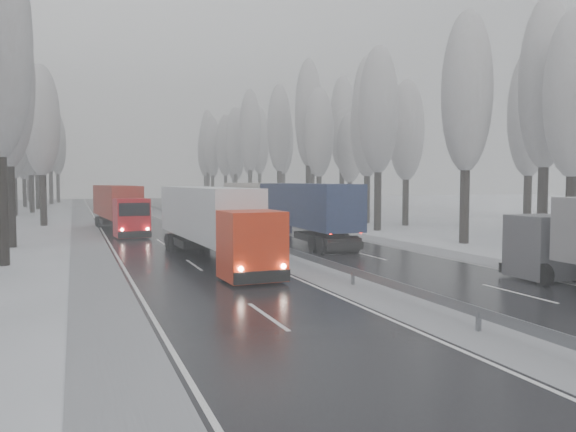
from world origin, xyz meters
TOP-DOWN VIEW (x-y plane):
  - ground at (0.00, 0.00)m, footprint 260.00×260.00m
  - carriageway_right at (5.25, 30.00)m, footprint 7.50×200.00m
  - carriageway_left at (-5.25, 30.00)m, footprint 7.50×200.00m
  - median_slush at (0.00, 30.00)m, footprint 3.00×200.00m
  - shoulder_right at (10.20, 30.00)m, footprint 2.40×200.00m
  - shoulder_left at (-10.20, 30.00)m, footprint 2.40×200.00m
  - median_guardrail at (0.00, 29.99)m, footprint 0.12×200.00m
  - tree_14 at (17.50, 8.71)m, footprint 3.60×3.60m
  - tree_15 at (19.28, 12.71)m, footprint 3.60×3.60m
  - tree_16 at (15.04, 15.67)m, footprint 3.60×3.60m
  - tree_17 at (24.68, 19.67)m, footprint 3.60×3.60m
  - tree_18 at (14.51, 27.03)m, footprint 3.60×3.60m
  - tree_19 at (20.02, 31.03)m, footprint 3.60×3.60m
  - tree_20 at (17.90, 35.17)m, footprint 3.60×3.60m
  - tree_21 at (20.12, 39.17)m, footprint 3.60×3.60m
  - tree_22 at (17.02, 45.60)m, footprint 3.60×3.60m
  - tree_23 at (23.31, 49.60)m, footprint 3.60×3.60m
  - tree_24 at (17.90, 51.02)m, footprint 3.60×3.60m
  - tree_25 at (24.81, 55.02)m, footprint 3.60×3.60m
  - tree_26 at (17.56, 61.27)m, footprint 3.60×3.60m
  - tree_27 at (24.72, 65.27)m, footprint 3.60×3.60m
  - tree_28 at (16.34, 71.95)m, footprint 3.60×3.60m
  - tree_29 at (23.71, 75.95)m, footprint 3.60×3.60m
  - tree_30 at (16.56, 81.70)m, footprint 3.60×3.60m
  - tree_31 at (22.48, 85.70)m, footprint 3.60×3.60m
  - tree_32 at (16.63, 89.21)m, footprint 3.60×3.60m
  - tree_33 at (19.77, 93.21)m, footprint 3.60×3.60m
  - tree_34 at (15.73, 96.32)m, footprint 3.60×3.60m
  - tree_35 at (24.94, 100.32)m, footprint 3.60×3.60m
  - tree_36 at (17.04, 106.16)m, footprint 3.60×3.60m
  - tree_37 at (24.02, 110.16)m, footprint 3.60×3.60m
  - tree_38 at (18.73, 116.73)m, footprint 3.60×3.60m
  - tree_39 at (21.55, 120.73)m, footprint 3.60×3.60m
  - tree_58 at (-15.13, 24.57)m, footprint 3.60×3.60m
  - tree_62 at (-13.94, 43.73)m, footprint 3.60×3.60m
  - tree_64 at (-18.26, 52.71)m, footprint 3.60×3.60m
  - tree_66 at (-18.16, 62.35)m, footprint 3.60×3.60m
  - tree_67 at (-19.54, 66.35)m, footprint 3.60×3.60m
  - tree_68 at (-16.58, 69.11)m, footprint 3.60×3.60m
  - tree_70 at (-16.33, 79.19)m, footprint 3.60×3.60m
  - tree_71 at (-21.09, 83.19)m, footprint 3.60×3.60m
  - tree_72 at (-18.93, 88.54)m, footprint 3.60×3.60m
  - tree_73 at (-21.82, 92.54)m, footprint 3.60×3.60m
  - tree_74 at (-15.07, 99.33)m, footprint 3.60×3.60m
  - tree_76 at (-14.05, 108.72)m, footprint 3.60×3.60m
  - tree_77 at (-19.66, 112.72)m, footprint 3.60×3.60m
  - tree_78 at (-17.56, 115.31)m, footprint 3.60×3.60m
  - tree_79 at (-20.33, 119.31)m, footprint 3.60×3.60m
  - truck_blue_box at (4.22, 20.35)m, footprint 3.06×16.76m
  - truck_cream_box at (4.67, 34.19)m, footprint 3.34×16.79m
  - box_truck_distant at (6.16, 80.13)m, footprint 2.38×7.14m
  - truck_red_white at (-4.10, 12.94)m, footprint 3.13×16.13m
  - truck_red_red at (-7.48, 34.11)m, footprint 3.68×15.95m

SIDE VIEW (x-z plane):
  - ground at x=0.00m, z-range 0.00..0.00m
  - carriageway_right at x=5.25m, z-range 0.00..0.03m
  - carriageway_left at x=-5.25m, z-range 0.00..0.03m
  - median_slush at x=0.00m, z-range 0.00..0.04m
  - shoulder_right at x=10.20m, z-range 0.00..0.04m
  - shoulder_left at x=-10.20m, z-range 0.00..0.04m
  - median_guardrail at x=0.00m, z-range 0.22..0.98m
  - box_truck_distant at x=6.16m, z-range 0.03..2.67m
  - truck_red_red at x=-7.48m, z-range 0.34..4.40m
  - truck_red_white at x=-4.10m, z-range 0.34..4.46m
  - truck_blue_box at x=4.22m, z-range 0.36..4.64m
  - truck_cream_box at x=4.67m, z-range 0.36..4.64m
  - tree_23 at x=23.31m, z-range 1.99..15.54m
  - tree_77 at x=-19.66m, z-range 2.10..16.42m
  - tree_33 at x=19.77m, z-range 2.10..16.42m
  - tree_19 at x=20.02m, z-range 2.13..16.70m
  - tree_14 at x=17.50m, z-range 2.20..17.22m
  - tree_72 at x=-18.93m, z-range 2.21..17.31m
  - tree_66 at x=-18.16m, z-range 2.22..17.45m
  - tree_64 at x=-18.26m, z-range 2.25..17.67m
  - tree_17 at x=24.68m, z-range 2.27..17.80m
  - tree_20 at x=17.90m, z-range 2.29..18.00m
  - tree_22 at x=17.02m, z-range 2.31..18.17m
  - tree_62 at x=-13.94m, z-range 2.34..18.38m
  - tree_39 at x=21.55m, z-range 2.36..18.54m
  - tree_37 at x=24.02m, z-range 2.38..18.75m
  - tree_16 at x=15.04m, z-range 2.40..18.93m
  - tree_18 at x=14.51m, z-range 2.41..18.99m
  - tree_68 at x=-16.58m, z-range 2.42..19.07m
  - tree_79 at x=-20.33m, z-range 2.48..19.54m
  - tree_70 at x=-16.33m, z-range 2.48..19.57m
  - tree_67 at x=-19.54m, z-range 2.48..19.58m
  - tree_15 at x=19.28m, z-range 2.49..19.62m
  - tree_58 at x=-15.13m, z-range 2.50..19.71m
  - tree_73 at x=-21.82m, z-range 2.50..19.72m
  - tree_32 at x=16.63m, z-range 2.51..19.85m
  - tree_27 at x=24.72m, z-range 2.55..20.17m
  - tree_34 at x=15.73m, z-range 2.55..20.19m
  - tree_30 at x=16.56m, z-range 2.59..20.45m
  - tree_38 at x=18.73m, z-range 2.60..20.58m
  - tree_29 at x=23.71m, z-range 2.62..20.73m
  - tree_35 at x=24.94m, z-range 2.64..20.89m
  - tree_76 at x=-14.05m, z-range 2.68..21.23m
  - tree_31 at x=22.48m, z-range 2.68..21.26m
  - tree_21 at x=20.12m, z-range 2.69..21.31m
  - tree_26 at x=17.56m, z-range 2.71..21.49m
  - tree_25 at x=24.81m, z-range 2.80..22.24m
  - tree_78 at x=-17.56m, z-range 2.81..22.37m
  - tree_71 at x=-21.09m, z-range 2.82..22.43m
  - tree_28 at x=16.34m, z-range 2.82..22.45m
  - tree_74 at x=-15.07m, z-range 2.83..22.52m
  - tree_36 at x=17.04m, z-range 2.91..23.13m
  - tree_24 at x=17.90m, z-range 2.94..23.43m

